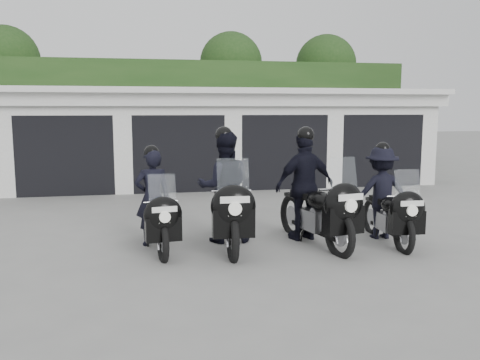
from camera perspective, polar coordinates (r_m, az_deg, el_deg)
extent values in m
plane|color=gray|center=(9.33, -4.23, -6.77)|extent=(80.00, 80.00, 0.00)
cube|color=white|center=(17.52, -7.58, 4.74)|extent=(16.00, 6.00, 2.80)
cube|color=white|center=(17.30, -7.63, 9.60)|extent=(16.40, 6.80, 0.16)
cube|color=white|center=(14.25, -6.87, 9.05)|extent=(16.40, 0.12, 0.40)
cube|color=black|center=(14.65, -6.77, -0.91)|extent=(16.00, 0.06, 0.24)
cube|color=white|center=(15.08, -24.85, 3.55)|extent=(0.50, 0.50, 2.80)
cube|color=black|center=(15.85, -18.43, 2.97)|extent=(2.60, 2.60, 2.20)
cube|color=white|center=(14.76, -19.19, 8.05)|extent=(2.60, 0.50, 0.60)
cube|color=white|center=(14.65, -12.97, 3.98)|extent=(0.50, 0.50, 2.80)
cube|color=black|center=(15.75, -7.16, 3.29)|extent=(2.60, 2.60, 2.20)
cube|color=white|center=(14.65, -6.98, 8.43)|extent=(2.60, 0.50, 0.60)
cube|color=white|center=(14.87, -0.92, 4.24)|extent=(0.50, 0.50, 2.80)
cube|color=black|center=(16.25, 3.83, 3.48)|extent=(2.60, 2.60, 2.20)
cube|color=white|center=(15.19, 4.90, 8.44)|extent=(2.60, 0.50, 0.60)
cube|color=white|center=(15.71, 10.31, 4.31)|extent=(0.50, 0.50, 2.80)
cube|color=black|center=(17.30, 13.82, 3.54)|extent=(2.60, 2.60, 2.20)
cube|color=white|center=(16.31, 15.54, 8.15)|extent=(2.60, 0.50, 0.60)
cube|color=white|center=(17.08, 20.08, 4.24)|extent=(0.50, 0.50, 2.80)
cube|color=#1B3814|center=(21.49, -8.27, 7.32)|extent=(20.00, 2.00, 4.30)
sphere|color=#1B3814|center=(23.69, -24.86, 12.18)|extent=(2.80, 2.80, 2.80)
cylinder|color=black|center=(23.61, -24.47, 5.53)|extent=(0.24, 0.24, 3.30)
sphere|color=#1B3814|center=(23.40, -1.02, 12.96)|extent=(2.80, 2.80, 2.80)
cylinder|color=black|center=(23.33, -1.01, 6.22)|extent=(0.24, 0.24, 3.30)
sphere|color=#1B3814|center=(24.58, 9.62, 12.61)|extent=(2.80, 2.80, 2.80)
cylinder|color=black|center=(24.51, 9.47, 6.20)|extent=(0.24, 0.24, 3.30)
torus|color=black|center=(8.14, -8.67, -6.89)|extent=(0.19, 0.71, 0.70)
torus|color=black|center=(9.46, -10.07, -4.81)|extent=(0.19, 0.71, 0.70)
cube|color=#98989D|center=(8.80, -9.45, -5.32)|extent=(0.31, 0.56, 0.31)
cube|color=black|center=(8.82, -9.41, -6.32)|extent=(0.23, 1.25, 0.06)
ellipsoid|color=black|center=(8.57, -9.34, -3.44)|extent=(0.38, 0.59, 0.28)
cube|color=black|center=(8.97, -9.75, -2.81)|extent=(0.31, 0.56, 0.10)
ellipsoid|color=black|center=(7.96, -8.64, -3.89)|extent=(0.64, 0.39, 0.58)
cube|color=black|center=(8.01, -8.61, -5.43)|extent=(0.58, 0.28, 0.38)
cube|color=#B2BFC6|center=(7.92, -8.74, -1.12)|extent=(0.43, 0.16, 0.49)
cylinder|color=silver|center=(8.11, -8.90, -2.42)|extent=(0.54, 0.09, 0.03)
cube|color=white|center=(7.78, -8.46, -3.29)|extent=(0.38, 0.06, 0.09)
cube|color=white|center=(7.84, -8.47, -4.49)|extent=(0.17, 0.04, 0.10)
imported|color=black|center=(8.97, -9.79, -1.96)|extent=(0.66, 0.48, 1.68)
sphere|color=black|center=(8.87, -9.91, 3.07)|extent=(0.26, 0.26, 0.26)
torus|color=black|center=(8.07, -0.83, -6.54)|extent=(0.16, 0.83, 0.82)
torus|color=black|center=(9.64, -2.12, -4.14)|extent=(0.16, 0.83, 0.82)
cube|color=#98989D|center=(8.86, -1.55, -4.70)|extent=(0.32, 0.63, 0.36)
cube|color=black|center=(8.87, -1.53, -5.87)|extent=(0.16, 1.47, 0.07)
ellipsoid|color=black|center=(8.59, -1.41, -2.48)|extent=(0.39, 0.67, 0.33)
cube|color=black|center=(9.06, -1.79, -1.79)|extent=(0.32, 0.63, 0.11)
ellipsoid|color=black|center=(7.86, -0.75, -2.96)|extent=(0.73, 0.40, 0.68)
cube|color=black|center=(7.92, -0.75, -4.80)|extent=(0.67, 0.28, 0.45)
cube|color=#B2BFC6|center=(7.82, -0.79, 0.34)|extent=(0.50, 0.15, 0.58)
cylinder|color=silver|center=(8.05, -0.97, -1.24)|extent=(0.63, 0.06, 0.03)
cube|color=white|center=(7.65, -0.56, -2.23)|extent=(0.45, 0.04, 0.10)
cube|color=white|center=(7.72, -0.60, -3.67)|extent=(0.20, 0.03, 0.11)
imported|color=black|center=(9.06, -1.81, -0.80)|extent=(1.00, 0.79, 1.98)
sphere|color=black|center=(8.96, -1.83, 5.08)|extent=(0.30, 0.30, 0.30)
torus|color=black|center=(8.44, 11.12, -6.05)|extent=(0.29, 0.83, 0.82)
torus|color=black|center=(9.79, 5.85, -3.99)|extent=(0.29, 0.83, 0.82)
cube|color=#98989D|center=(9.10, 8.22, -4.44)|extent=(0.41, 0.67, 0.36)
cube|color=black|center=(9.12, 8.27, -5.57)|extent=(0.38, 1.45, 0.07)
ellipsoid|color=black|center=(8.87, 8.90, -2.26)|extent=(0.49, 0.71, 0.32)
cube|color=black|center=(9.27, 7.34, -1.64)|extent=(0.41, 0.67, 0.11)
ellipsoid|color=black|center=(8.25, 11.56, -2.62)|extent=(0.77, 0.51, 0.68)
cube|color=black|center=(8.30, 11.51, -4.38)|extent=(0.69, 0.37, 0.45)
cube|color=#B2BFC6|center=(8.21, 11.52, 0.51)|extent=(0.51, 0.23, 0.57)
cylinder|color=silver|center=(8.40, 10.74, -1.01)|extent=(0.62, 0.16, 0.03)
cube|color=white|center=(8.07, 12.35, -1.90)|extent=(0.44, 0.11, 0.10)
cube|color=white|center=(8.14, 12.17, -3.27)|extent=(0.20, 0.06, 0.11)
imported|color=black|center=(9.27, 7.29, -0.68)|extent=(1.27, 0.88, 1.98)
sphere|color=black|center=(9.18, 7.39, 5.05)|extent=(0.30, 0.30, 0.30)
torus|color=black|center=(8.91, 17.93, -5.86)|extent=(0.15, 0.71, 0.71)
torus|color=black|center=(10.15, 14.51, -4.05)|extent=(0.15, 0.71, 0.71)
cube|color=#98989D|center=(9.53, 16.07, -4.47)|extent=(0.28, 0.55, 0.31)
cube|color=black|center=(9.55, 16.09, -5.41)|extent=(0.15, 1.26, 0.06)
ellipsoid|color=black|center=(9.32, 16.56, -2.70)|extent=(0.34, 0.58, 0.28)
cube|color=black|center=(9.69, 15.55, -2.14)|extent=(0.28, 0.55, 0.10)
ellipsoid|color=black|center=(8.75, 18.27, -3.07)|extent=(0.63, 0.35, 0.58)
cube|color=black|center=(8.79, 18.21, -4.50)|extent=(0.57, 0.24, 0.39)
cube|color=#B2BFC6|center=(8.71, 18.30, -0.53)|extent=(0.43, 0.14, 0.50)
cylinder|color=silver|center=(8.89, 17.78, -1.73)|extent=(0.54, 0.06, 0.03)
cube|color=white|center=(8.58, 18.79, -2.51)|extent=(0.39, 0.04, 0.09)
cube|color=white|center=(8.64, 18.65, -3.62)|extent=(0.18, 0.02, 0.10)
imported|color=black|center=(9.69, 15.54, -1.35)|extent=(1.13, 0.63, 1.70)
sphere|color=black|center=(9.59, 15.72, 3.36)|extent=(0.26, 0.26, 0.26)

